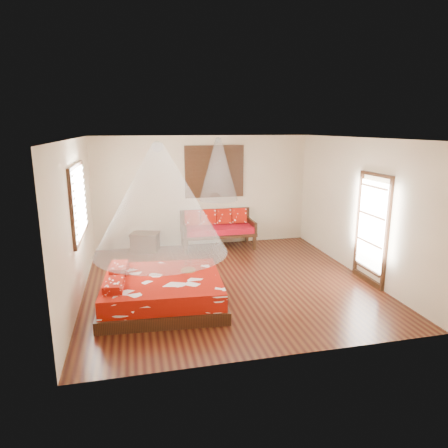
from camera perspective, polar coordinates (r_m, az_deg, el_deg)
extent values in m
cube|color=black|center=(8.04, 0.58, -8.31)|extent=(5.50, 5.50, 0.02)
cube|color=white|center=(7.46, 0.63, 12.23)|extent=(5.50, 5.50, 0.02)
cube|color=#CCB595|center=(7.49, -20.40, 0.48)|extent=(0.02, 5.50, 2.80)
cube|color=#CCB595|center=(8.68, 18.62, 2.35)|extent=(0.02, 5.50, 2.80)
cube|color=#CCB595|center=(10.28, -3.02, 4.70)|extent=(5.50, 0.02, 2.80)
cube|color=#CCB595|center=(5.07, 7.97, -4.81)|extent=(5.50, 0.02, 2.80)
cube|color=black|center=(7.10, -8.66, -10.59)|extent=(2.18, 2.00, 0.20)
cube|color=#930F04|center=(7.00, -8.73, -8.72)|extent=(2.08, 1.90, 0.30)
cube|color=#930F04|center=(6.60, -15.45, -8.43)|extent=(0.33, 0.56, 0.14)
cube|color=#930F04|center=(7.33, -14.80, -6.15)|extent=(0.33, 0.56, 0.14)
cube|color=black|center=(9.68, -5.38, -3.13)|extent=(0.08, 0.08, 0.42)
cube|color=black|center=(10.04, 4.37, -2.50)|extent=(0.08, 0.08, 0.42)
cube|color=black|center=(10.35, -5.90, -2.04)|extent=(0.08, 0.08, 0.42)
cube|color=black|center=(10.68, 3.27, -1.49)|extent=(0.08, 0.08, 0.42)
cube|color=black|center=(10.11, -0.85, -1.35)|extent=(1.84, 0.82, 0.08)
cube|color=maroon|center=(10.08, -0.85, -0.75)|extent=(1.78, 0.76, 0.14)
cube|color=black|center=(10.39, -1.28, 0.71)|extent=(1.84, 0.06, 0.55)
cube|color=black|center=(9.92, -5.81, -0.75)|extent=(0.06, 0.82, 0.30)
cube|color=black|center=(10.28, 3.94, -0.20)|extent=(0.06, 0.82, 0.30)
cube|color=#930F04|center=(10.15, -4.53, 0.85)|extent=(0.39, 0.20, 0.40)
cube|color=#930F04|center=(10.21, -2.26, 0.96)|extent=(0.39, 0.20, 0.40)
cube|color=#930F04|center=(10.30, -0.03, 1.07)|extent=(0.39, 0.20, 0.40)
cube|color=#930F04|center=(10.39, 2.16, 1.18)|extent=(0.39, 0.20, 0.40)
cube|color=black|center=(10.09, -11.19, -2.66)|extent=(0.74, 0.63, 0.41)
cube|color=black|center=(10.03, -11.25, -1.38)|extent=(0.79, 0.68, 0.05)
cube|color=black|center=(10.23, -1.38, 7.50)|extent=(1.52, 0.06, 1.32)
cube|color=black|center=(10.22, -1.36, 7.49)|extent=(1.35, 0.04, 1.10)
cube|color=black|center=(7.62, -20.11, 3.03)|extent=(0.08, 1.74, 1.34)
cube|color=silver|center=(7.61, -19.81, 3.05)|extent=(0.04, 1.54, 1.10)
cube|color=black|center=(8.24, 20.34, -0.87)|extent=(0.08, 1.02, 2.16)
cube|color=white|center=(8.21, 20.28, -0.20)|extent=(0.03, 0.82, 1.70)
cylinder|color=brown|center=(7.19, -5.14, -6.57)|extent=(0.26, 0.26, 0.03)
cone|color=white|center=(6.58, -9.20, 3.46)|extent=(2.22, 2.22, 1.80)
cone|color=white|center=(9.76, -0.82, 7.80)|extent=(0.95, 0.95, 1.50)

